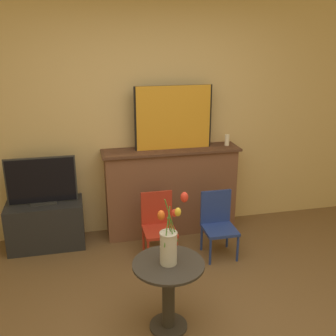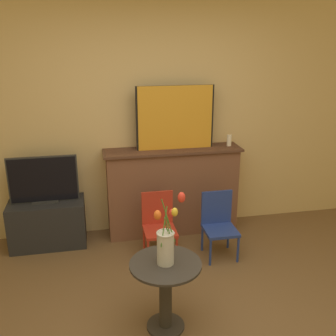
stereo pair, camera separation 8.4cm
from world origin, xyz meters
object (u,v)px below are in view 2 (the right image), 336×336
vase_tulips (166,242)px  painting (175,118)px  chair_blue (219,222)px  tv_monitor (43,180)px  chair_red (159,222)px

vase_tulips → painting: bearing=75.5°
painting → chair_blue: bearing=-61.5°
chair_blue → tv_monitor: bearing=162.5°
chair_red → chair_blue: size_ratio=1.00×
chair_red → vase_tulips: bearing=-97.1°
chair_blue → vase_tulips: vase_tulips is taller
chair_red → vase_tulips: size_ratio=1.22×
chair_red → tv_monitor: bearing=158.9°
chair_blue → vase_tulips: (-0.73, -0.97, 0.39)m
chair_blue → vase_tulips: size_ratio=1.22×
tv_monitor → vase_tulips: (1.00, -1.52, 0.01)m
painting → tv_monitor: size_ratio=1.20×
painting → chair_blue: painting is taller
chair_red → chair_blue: 0.61m
vase_tulips → chair_red: bearing=82.9°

